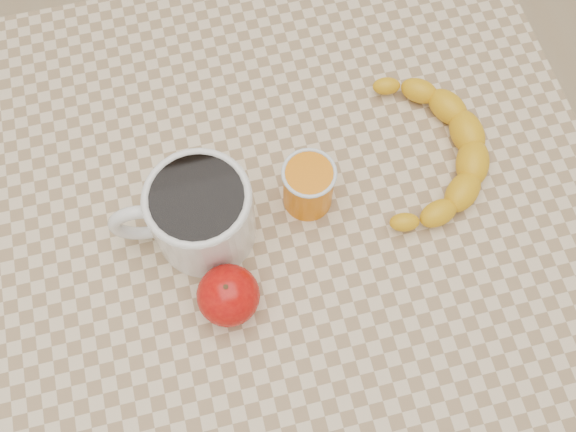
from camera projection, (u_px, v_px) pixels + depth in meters
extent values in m
plane|color=tan|center=(288.00, 347.00, 1.47)|extent=(3.00, 3.00, 0.00)
cube|color=#CFB792|center=(288.00, 229.00, 0.80)|extent=(0.80, 0.80, 0.04)
cube|color=#956D4C|center=(288.00, 243.00, 0.84)|extent=(0.74, 0.74, 0.06)
cylinder|color=#956D4C|center=(69.00, 179.00, 1.24)|extent=(0.05, 0.05, 0.71)
cylinder|color=#956D4C|center=(413.00, 104.00, 1.31)|extent=(0.05, 0.05, 0.71)
cylinder|color=silver|center=(202.00, 215.00, 0.73)|extent=(0.13, 0.13, 0.10)
cylinder|color=black|center=(197.00, 199.00, 0.69)|extent=(0.10, 0.10, 0.01)
torus|color=silver|center=(196.00, 197.00, 0.68)|extent=(0.12, 0.12, 0.01)
torus|color=silver|center=(142.00, 223.00, 0.72)|extent=(0.08, 0.02, 0.08)
cylinder|color=orange|center=(308.00, 187.00, 0.76)|extent=(0.06, 0.06, 0.07)
torus|color=silver|center=(309.00, 173.00, 0.72)|extent=(0.06, 0.06, 0.00)
ellipsoid|color=#930406|center=(228.00, 295.00, 0.71)|extent=(0.08, 0.08, 0.07)
cylinder|color=#382311|center=(226.00, 288.00, 0.68)|extent=(0.01, 0.01, 0.01)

